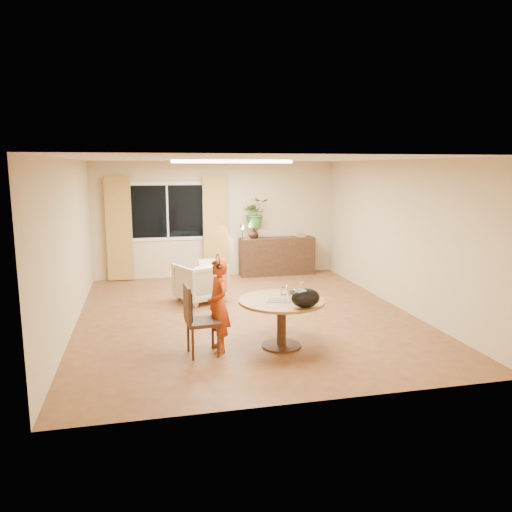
{
  "coord_description": "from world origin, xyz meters",
  "views": [
    {
      "loc": [
        -1.64,
        -7.96,
        2.48
      ],
      "look_at": [
        0.13,
        -0.2,
        1.05
      ],
      "focal_mm": 35.0,
      "sensor_mm": 36.0,
      "label": 1
    }
  ],
  "objects": [
    {
      "name": "floor",
      "position": [
        0.0,
        0.0,
        0.0
      ],
      "size": [
        6.5,
        6.5,
        0.0
      ],
      "primitive_type": "plane",
      "color": "brown",
      "rests_on": "ground"
    },
    {
      "name": "ceiling",
      "position": [
        0.0,
        0.0,
        2.6
      ],
      "size": [
        6.5,
        6.5,
        0.0
      ],
      "primitive_type": "plane",
      "rotation": [
        3.14,
        0.0,
        0.0
      ],
      "color": "white",
      "rests_on": "wall_back"
    },
    {
      "name": "wall_back",
      "position": [
        0.0,
        3.25,
        1.3
      ],
      "size": [
        5.5,
        0.0,
        5.5
      ],
      "primitive_type": "plane",
      "rotation": [
        1.57,
        0.0,
        0.0
      ],
      "color": "tan",
      "rests_on": "floor"
    },
    {
      "name": "wall_left",
      "position": [
        -2.75,
        0.0,
        1.3
      ],
      "size": [
        0.0,
        6.5,
        6.5
      ],
      "primitive_type": "plane",
      "rotation": [
        1.57,
        0.0,
        1.57
      ],
      "color": "tan",
      "rests_on": "floor"
    },
    {
      "name": "wall_right",
      "position": [
        2.75,
        0.0,
        1.3
      ],
      "size": [
        0.0,
        6.5,
        6.5
      ],
      "primitive_type": "plane",
      "rotation": [
        1.57,
        0.0,
        -1.57
      ],
      "color": "tan",
      "rests_on": "floor"
    },
    {
      "name": "window",
      "position": [
        -1.1,
        3.23,
        1.5
      ],
      "size": [
        1.7,
        0.03,
        1.3
      ],
      "color": "white",
      "rests_on": "wall_back"
    },
    {
      "name": "curtain_left",
      "position": [
        -2.15,
        3.15,
        1.15
      ],
      "size": [
        0.55,
        0.08,
        2.25
      ],
      "primitive_type": "cube",
      "color": "olive",
      "rests_on": "wall_back"
    },
    {
      "name": "curtain_right",
      "position": [
        -0.05,
        3.15,
        1.15
      ],
      "size": [
        0.55,
        0.08,
        2.25
      ],
      "primitive_type": "cube",
      "color": "olive",
      "rests_on": "wall_back"
    },
    {
      "name": "ceiling_panel",
      "position": [
        0.0,
        1.2,
        2.57
      ],
      "size": [
        2.2,
        0.35,
        0.05
      ],
      "primitive_type": "cube",
      "color": "white",
      "rests_on": "ceiling"
    },
    {
      "name": "dining_table",
      "position": [
        0.18,
        -1.58,
        0.53
      ],
      "size": [
        1.19,
        1.19,
        0.68
      ],
      "color": "brown",
      "rests_on": "floor"
    },
    {
      "name": "dining_chair",
      "position": [
        -0.92,
        -1.62,
        0.48
      ],
      "size": [
        0.49,
        0.46,
        0.96
      ],
      "primitive_type": null,
      "rotation": [
        0.0,
        0.0,
        0.08
      ],
      "color": "black",
      "rests_on": "floor"
    },
    {
      "name": "child",
      "position": [
        -0.69,
        -1.52,
        0.64
      ],
      "size": [
        0.5,
        0.37,
        1.28
      ],
      "primitive_type": "imported",
      "rotation": [
        0.0,
        0.0,
        -1.43
      ],
      "color": "#B70E1D",
      "rests_on": "floor"
    },
    {
      "name": "laptop",
      "position": [
        0.11,
        -1.62,
        0.79
      ],
      "size": [
        0.38,
        0.32,
        0.22
      ],
      "primitive_type": null,
      "rotation": [
        0.0,
        0.0,
        -0.33
      ],
      "color": "#B7B7BC",
      "rests_on": "dining_table"
    },
    {
      "name": "tumbler",
      "position": [
        0.27,
        -1.33,
        0.73
      ],
      "size": [
        0.09,
        0.09,
        0.11
      ],
      "primitive_type": null,
      "rotation": [
        0.0,
        0.0,
        -0.31
      ],
      "color": "white",
      "rests_on": "dining_table"
    },
    {
      "name": "wine_glass",
      "position": [
        0.54,
        -1.34,
        0.77
      ],
      "size": [
        0.08,
        0.08,
        0.19
      ],
      "primitive_type": null,
      "rotation": [
        0.0,
        0.0,
        0.19
      ],
      "color": "white",
      "rests_on": "dining_table"
    },
    {
      "name": "pot_lid",
      "position": [
        0.46,
        -1.26,
        0.7
      ],
      "size": [
        0.26,
        0.26,
        0.04
      ],
      "primitive_type": null,
      "rotation": [
        0.0,
        0.0,
        0.18
      ],
      "color": "white",
      "rests_on": "dining_table"
    },
    {
      "name": "handbag",
      "position": [
        0.37,
        -2.03,
        0.81
      ],
      "size": [
        0.43,
        0.32,
        0.26
      ],
      "primitive_type": null,
      "rotation": [
        0.0,
        0.0,
        0.28
      ],
      "color": "black",
      "rests_on": "dining_table"
    },
    {
      "name": "armchair",
      "position": [
        -0.65,
        1.08,
        0.37
      ],
      "size": [
        1.05,
        1.06,
        0.73
      ],
      "primitive_type": "imported",
      "rotation": [
        0.0,
        0.0,
        3.58
      ],
      "color": "beige",
      "rests_on": "floor"
    },
    {
      "name": "throw",
      "position": [
        -0.43,
        1.04,
        0.75
      ],
      "size": [
        0.48,
        0.57,
        0.03
      ],
      "primitive_type": null,
      "rotation": [
        0.0,
        0.0,
        -0.05
      ],
      "color": "beige",
      "rests_on": "armchair"
    },
    {
      "name": "sideboard",
      "position": [
        1.36,
        3.01,
        0.43
      ],
      "size": [
        1.73,
        0.42,
        0.87
      ],
      "primitive_type": "cube",
      "color": "black",
      "rests_on": "floor"
    },
    {
      "name": "vase",
      "position": [
        0.8,
        3.01,
        0.99
      ],
      "size": [
        0.27,
        0.27,
        0.25
      ],
      "primitive_type": "imported",
      "rotation": [
        0.0,
        0.0,
        0.14
      ],
      "color": "black",
      "rests_on": "sideboard"
    },
    {
      "name": "bouquet",
      "position": [
        0.85,
        3.01,
        1.44
      ],
      "size": [
        0.6,
        0.52,
        0.66
      ],
      "primitive_type": "imported",
      "rotation": [
        0.0,
        0.0,
        -0.0
      ],
      "color": "#366225",
      "rests_on": "vase"
    },
    {
      "name": "book_stack",
      "position": [
        1.94,
        3.01,
        0.91
      ],
      "size": [
        0.19,
        0.15,
        0.08
      ],
      "primitive_type": null,
      "rotation": [
        0.0,
        0.0,
        0.02
      ],
      "color": "#8C6247",
      "rests_on": "sideboard"
    },
    {
      "name": "desk_lamp",
      "position": [
        0.54,
        2.96,
        1.03
      ],
      "size": [
        0.15,
        0.15,
        0.33
      ],
      "primitive_type": null,
      "rotation": [
        0.0,
        0.0,
        0.08
      ],
      "color": "black",
      "rests_on": "sideboard"
    }
  ]
}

